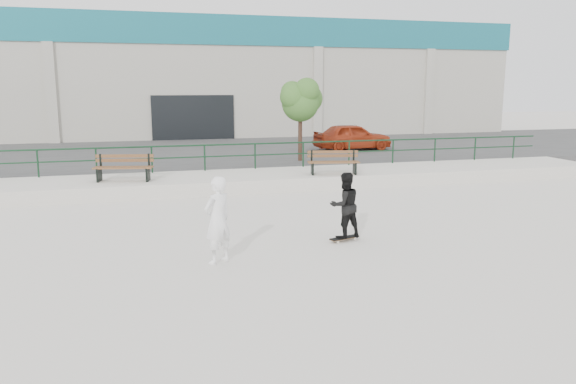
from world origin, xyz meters
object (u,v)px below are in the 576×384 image
object	(u,v)px
skateboard	(344,238)
standing_skater	(345,205)
bench_left	(124,168)
bench_right	(333,162)
seated_skater	(218,220)
tree	(301,99)
red_car	(352,137)

from	to	relation	value
skateboard	standing_skater	xyz separation A→B (m)	(0.00, 0.00, 0.83)
bench_left	bench_right	distance (m)	7.57
skateboard	seated_skater	world-z (taller)	seated_skater
bench_left	standing_skater	xyz separation A→B (m)	(5.24, -7.63, -0.05)
bench_left	tree	bearing A→B (deg)	37.10
bench_left	skateboard	size ratio (longest dim) A/B	2.58
bench_right	red_car	world-z (taller)	red_car
standing_skater	seated_skater	distance (m)	3.36
bench_right	skateboard	size ratio (longest dim) A/B	2.47
bench_left	seated_skater	bearing A→B (deg)	-64.79
bench_right	seated_skater	world-z (taller)	seated_skater
standing_skater	seated_skater	xyz separation A→B (m)	(-3.24, -0.88, 0.04)
red_car	standing_skater	world-z (taller)	red_car
seated_skater	tree	bearing A→B (deg)	-147.69
bench_right	tree	bearing A→B (deg)	102.97
skateboard	standing_skater	size ratio (longest dim) A/B	0.50
tree	seated_skater	distance (m)	13.40
bench_right	skateboard	xyz separation A→B (m)	(-2.31, -7.13, -0.86)
bench_right	tree	size ratio (longest dim) A/B	0.55
bench_left	standing_skater	size ratio (longest dim) A/B	1.29
tree	skateboard	size ratio (longest dim) A/B	4.48
bench_left	seated_skater	size ratio (longest dim) A/B	1.10
bench_right	red_car	xyz separation A→B (m)	(3.73, 7.34, 0.25)
tree	seated_skater	world-z (taller)	tree
bench_left	skateboard	distance (m)	9.30
skateboard	seated_skater	distance (m)	3.47
bench_right	tree	world-z (taller)	tree
red_car	bench_left	bearing A→B (deg)	117.78
skateboard	tree	bearing A→B (deg)	61.31
skateboard	standing_skater	distance (m)	0.83
red_car	standing_skater	size ratio (longest dim) A/B	2.49
bench_left	red_car	world-z (taller)	red_car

